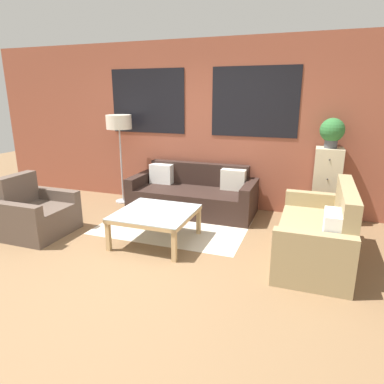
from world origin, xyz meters
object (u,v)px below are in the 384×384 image
Objects in this scene: potted_plant at (332,131)px; armchair_corner at (36,215)px; floor_lamp at (119,126)px; coffee_table at (156,216)px; drawer_cabinet at (326,186)px; settee_vintage at (318,235)px; couch_dark at (193,196)px.

armchair_corner is at bearing -153.86° from potted_plant.
floor_lamp is at bearing 78.15° from armchair_corner.
armchair_corner is at bearing -169.74° from coffee_table.
coffee_table is 0.84× the size of drawer_cabinet.
settee_vintage is 1.43× the size of drawer_cabinet.
settee_vintage reaches higher than armchair_corner.
floor_lamp is 3.48m from potted_plant.
couch_dark is 1.79× the size of drawer_cabinet.
armchair_corner is (-3.76, -0.50, -0.03)m from settee_vintage.
couch_dark is 2.30m from settee_vintage.
floor_lamp reaches higher than coffee_table.
armchair_corner is 0.56× the size of floor_lamp.
drawer_cabinet reaches higher than couch_dark.
floor_lamp is 1.36× the size of drawer_cabinet.
settee_vintage is at bearing -19.98° from floor_lamp.
coffee_table is 2.22m from floor_lamp.
floor_lamp is (-1.36, 1.43, 1.02)m from coffee_table.
armchair_corner reaches higher than coffee_table.
armchair_corner is at bearing -136.86° from couch_dark.
coffee_table is (-2.04, -0.19, 0.06)m from settee_vintage.
armchair_corner is (-1.77, -1.66, -0.00)m from couch_dark.
coffee_table is at bearing 10.26° from armchair_corner.
settee_vintage is 3.78× the size of potted_plant.
couch_dark is 4.75× the size of potted_plant.
settee_vintage reaches higher than coffee_table.
armchair_corner is at bearing -172.37° from settee_vintage.
potted_plant is (0.09, 1.38, 1.09)m from settee_vintage.
armchair_corner is 4.43m from potted_plant.
drawer_cabinet is at bearing 6.27° from couch_dark.
armchair_corner is 1.75m from coffee_table.
floor_lamp reaches higher than settee_vintage.
armchair_corner is 2.04× the size of potted_plant.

